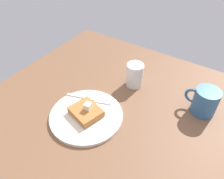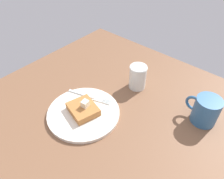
% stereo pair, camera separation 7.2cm
% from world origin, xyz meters
% --- Properties ---
extents(table_surface, '(0.94, 0.94, 0.02)m').
position_xyz_m(table_surface, '(0.00, 0.00, 0.01)').
color(table_surface, brown).
rests_on(table_surface, ground).
extents(plate, '(0.23, 0.23, 0.01)m').
position_xyz_m(plate, '(0.10, 0.01, 0.03)').
color(plate, silver).
rests_on(plate, table_surface).
extents(toast_slice_center, '(0.11, 0.10, 0.02)m').
position_xyz_m(toast_slice_center, '(0.10, 0.01, 0.05)').
color(toast_slice_center, '#AE6E37').
rests_on(toast_slice_center, plate).
extents(butter_pat_primary, '(0.02, 0.02, 0.02)m').
position_xyz_m(butter_pat_primary, '(0.09, 0.00, 0.07)').
color(butter_pat_primary, '#F8EECA').
rests_on(butter_pat_primary, toast_slice_center).
extents(fork, '(0.16, 0.06, 0.00)m').
position_xyz_m(fork, '(0.12, -0.06, 0.04)').
color(fork, silver).
rests_on(fork, plate).
extents(syrup_jar, '(0.06, 0.06, 0.09)m').
position_xyz_m(syrup_jar, '(0.05, -0.21, 0.07)').
color(syrup_jar, '#441B0B').
rests_on(syrup_jar, table_surface).
extents(coffee_mug, '(0.10, 0.08, 0.09)m').
position_xyz_m(coffee_mug, '(-0.20, -0.22, 0.07)').
color(coffee_mug, '#306292').
rests_on(coffee_mug, table_surface).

